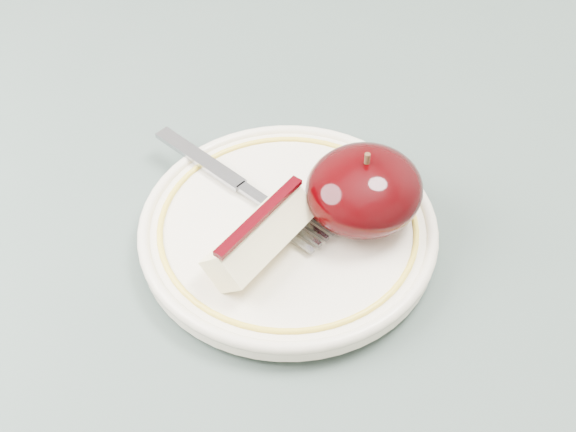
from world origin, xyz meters
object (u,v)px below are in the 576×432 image
plate (288,229)px  apple_half (364,190)px  table (229,299)px  fork (242,187)px

plate → apple_half: (0.05, -0.02, 0.03)m
plate → apple_half: bearing=-22.9°
table → fork: size_ratio=5.33×
apple_half → fork: size_ratio=0.50×
apple_half → fork: 0.09m
plate → fork: 0.05m
apple_half → fork: bearing=131.1°
table → fork: bearing=20.7°
table → apple_half: 0.17m
plate → apple_half: 0.06m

